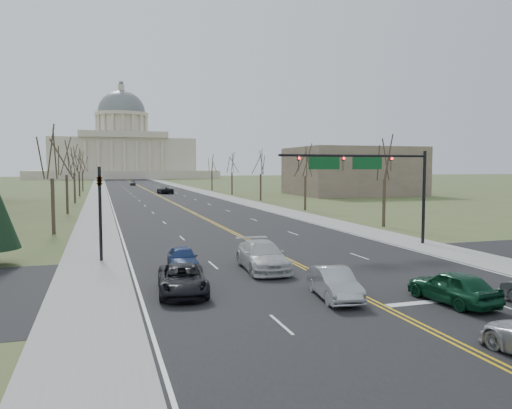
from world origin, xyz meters
TOP-DOWN VIEW (x-y plane):
  - ground at (0.00, 0.00)m, footprint 600.00×600.00m
  - road at (0.00, 110.00)m, footprint 20.00×380.00m
  - cross_road at (0.00, 6.00)m, footprint 120.00×14.00m
  - sidewalk_left at (-12.00, 110.00)m, footprint 4.00×380.00m
  - sidewalk_right at (12.00, 110.00)m, footprint 4.00×380.00m
  - center_line at (0.00, 110.00)m, footprint 0.42×380.00m
  - edge_line_left at (-9.80, 110.00)m, footprint 0.15×380.00m
  - edge_line_right at (9.80, 110.00)m, footprint 0.15×380.00m
  - stop_bar at (5.00, -1.00)m, footprint 9.50×0.50m
  - capitol at (0.00, 249.91)m, footprint 90.00×60.00m
  - signal_mast at (7.45, 13.50)m, footprint 12.12×0.44m
  - signal_left at (-11.50, 13.50)m, footprint 0.32×0.36m
  - tree_r_0 at (15.50, 24.00)m, footprint 3.74×3.74m
  - tree_l_0 at (-15.50, 28.00)m, footprint 3.96×3.96m
  - tree_r_1 at (15.50, 44.00)m, footprint 3.74×3.74m
  - tree_l_1 at (-15.50, 48.00)m, footprint 3.96×3.96m
  - tree_r_2 at (15.50, 64.00)m, footprint 3.74×3.74m
  - tree_l_2 at (-15.50, 68.00)m, footprint 3.96×3.96m
  - tree_r_3 at (15.50, 84.00)m, footprint 3.74×3.74m
  - tree_l_3 at (-15.50, 88.00)m, footprint 3.96×3.96m
  - tree_r_4 at (15.50, 104.00)m, footprint 3.74×3.74m
  - tree_l_4 at (-15.50, 108.00)m, footprint 3.96×3.96m
  - bldg_right_mass at (40.00, 76.00)m, footprint 25.00×20.00m
  - car_nb_inner_lead at (3.21, -1.48)m, footprint 2.22×4.52m
  - car_sb_inner_lead at (-1.40, 0.79)m, footprint 2.02×4.38m
  - car_sb_outer_lead at (-7.85, 3.74)m, footprint 2.69×5.03m
  - car_sb_inner_second at (-2.57, 7.74)m, footprint 2.63×5.80m
  - car_sb_outer_second at (-6.97, 9.24)m, footprint 1.76×4.03m
  - car_far_nb at (2.17, 91.37)m, footprint 3.37×6.04m
  - car_far_sb at (-1.60, 142.69)m, footprint 1.96×4.52m

SIDE VIEW (x-z plane):
  - ground at x=0.00m, z-range 0.00..0.00m
  - road at x=0.00m, z-range 0.00..0.01m
  - cross_road at x=0.00m, z-range 0.00..0.01m
  - sidewalk_left at x=-12.00m, z-range 0.00..0.03m
  - sidewalk_right at x=12.00m, z-range 0.00..0.03m
  - center_line at x=0.00m, z-range 0.01..0.02m
  - edge_line_left at x=-9.80m, z-range 0.01..0.02m
  - edge_line_right at x=9.80m, z-range 0.01..0.02m
  - stop_bar at x=5.00m, z-range 0.01..0.02m
  - car_sb_outer_lead at x=-7.85m, z-range 0.01..1.36m
  - car_sb_outer_second at x=-6.97m, z-range 0.01..1.36m
  - car_sb_inner_lead at x=-1.40m, z-range 0.01..1.40m
  - car_nb_inner_lead at x=3.21m, z-range 0.01..1.49m
  - car_far_sb at x=-1.60m, z-range 0.01..1.53m
  - car_far_nb at x=2.17m, z-range 0.01..1.61m
  - car_sb_inner_second at x=-2.57m, z-range 0.01..1.66m
  - signal_left at x=-11.50m, z-range 0.71..6.71m
  - bldg_right_mass at x=40.00m, z-range 0.00..10.00m
  - signal_mast at x=7.45m, z-range 2.16..9.36m
  - tree_r_0 at x=15.50m, z-range 2.30..10.80m
  - tree_r_1 at x=15.50m, z-range 2.30..10.80m
  - tree_r_2 at x=15.50m, z-range 2.30..10.80m
  - tree_r_3 at x=15.50m, z-range 2.30..10.80m
  - tree_r_4 at x=15.50m, z-range 2.30..10.80m
  - tree_l_0 at x=-15.50m, z-range 2.44..11.44m
  - tree_l_1 at x=-15.50m, z-range 2.44..11.44m
  - tree_l_2 at x=-15.50m, z-range 2.44..11.44m
  - tree_l_3 at x=-15.50m, z-range 2.44..11.44m
  - tree_l_4 at x=-15.50m, z-range 2.44..11.44m
  - capitol at x=0.00m, z-range -10.80..39.20m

